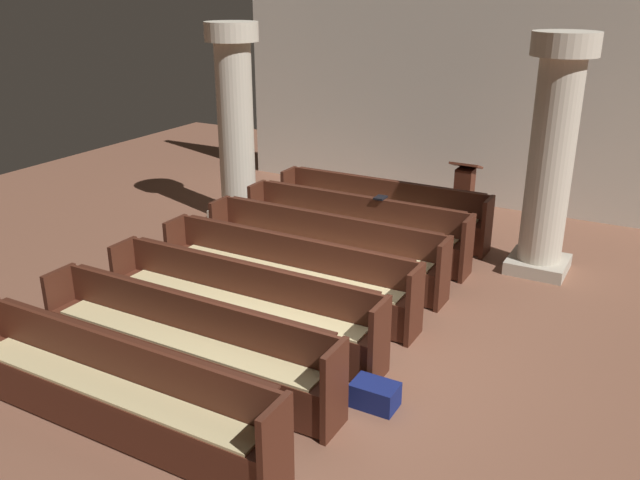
{
  "coord_description": "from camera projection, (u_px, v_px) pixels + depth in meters",
  "views": [
    {
      "loc": [
        2.93,
        -5.59,
        3.79
      ],
      "look_at": [
        -0.87,
        1.29,
        0.75
      ],
      "focal_mm": 37.41,
      "sensor_mm": 36.0,
      "label": 1
    }
  ],
  "objects": [
    {
      "name": "ground_plane",
      "position": [
        333.0,
        356.0,
        7.26
      ],
      "size": [
        19.2,
        19.2,
        0.0
      ],
      "primitive_type": "plane",
      "color": "brown"
    },
    {
      "name": "back_wall",
      "position": [
        500.0,
        79.0,
        11.41
      ],
      "size": [
        10.0,
        0.16,
        4.5
      ],
      "primitive_type": "cube",
      "color": "beige",
      "rests_on": "ground"
    },
    {
      "name": "pew_row_0",
      "position": [
        381.0,
        207.0,
        10.57
      ],
      "size": [
        3.47,
        0.46,
        0.87
      ],
      "color": "#4C2316",
      "rests_on": "ground"
    },
    {
      "name": "pew_row_1",
      "position": [
        355.0,
        225.0,
        9.78
      ],
      "size": [
        3.47,
        0.46,
        0.87
      ],
      "color": "#4C2316",
      "rests_on": "ground"
    },
    {
      "name": "pew_row_2",
      "position": [
        323.0,
        246.0,
        8.99
      ],
      "size": [
        3.47,
        0.47,
        0.87
      ],
      "color": "#4C2316",
      "rests_on": "ground"
    },
    {
      "name": "pew_row_3",
      "position": [
        286.0,
        271.0,
        8.21
      ],
      "size": [
        3.47,
        0.46,
        0.87
      ],
      "color": "#4C2316",
      "rests_on": "ground"
    },
    {
      "name": "pew_row_4",
      "position": [
        240.0,
        302.0,
        7.42
      ],
      "size": [
        3.47,
        0.46,
        0.87
      ],
      "color": "#4C2316",
      "rests_on": "ground"
    },
    {
      "name": "pew_row_5",
      "position": [
        184.0,
        339.0,
        6.63
      ],
      "size": [
        3.47,
        0.46,
        0.87
      ],
      "color": "#4C2316",
      "rests_on": "ground"
    },
    {
      "name": "pew_row_6",
      "position": [
        113.0,
        387.0,
        5.85
      ],
      "size": [
        3.47,
        0.47,
        0.87
      ],
      "color": "#4C2316",
      "rests_on": "ground"
    },
    {
      "name": "pillar_aisle_side",
      "position": [
        552.0,
        153.0,
        8.81
      ],
      "size": [
        0.85,
        0.85,
        3.23
      ],
      "color": "#B6AD9A",
      "rests_on": "ground"
    },
    {
      "name": "pillar_far_side",
      "position": [
        235.0,
        121.0,
        10.9
      ],
      "size": [
        0.85,
        0.85,
        3.23
      ],
      "color": "#B6AD9A",
      "rests_on": "ground"
    },
    {
      "name": "lectern",
      "position": [
        463.0,
        198.0,
        11.08
      ],
      "size": [
        0.48,
        0.45,
        1.08
      ],
      "color": "#411E13",
      "rests_on": "ground"
    },
    {
      "name": "hymn_book",
      "position": [
        381.0,
        198.0,
        9.65
      ],
      "size": [
        0.15,
        0.2,
        0.03
      ],
      "primitive_type": "cube",
      "color": "black",
      "rests_on": "pew_row_1"
    },
    {
      "name": "kneeler_box_navy",
      "position": [
        375.0,
        395.0,
        6.35
      ],
      "size": [
        0.44,
        0.29,
        0.24
      ],
      "primitive_type": "cube",
      "color": "navy",
      "rests_on": "ground"
    }
  ]
}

